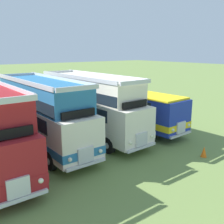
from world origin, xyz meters
TOP-DOWN VIEW (x-y plane):
  - ground_plane at (0.00, 0.00)m, footprint 200.00×200.00m
  - bus_third_in_row at (-0.00, 0.08)m, footprint 2.70×9.94m
  - bus_fourth_in_row at (3.70, 0.33)m, footprint 2.94×10.42m
  - bus_fifth_in_row at (7.40, 0.41)m, footprint 3.12×10.47m
  - cone_near_end at (6.90, -7.15)m, footprint 0.36×0.36m
  - rope_fence_line at (0.00, 10.40)m, footprint 20.88×0.08m

SIDE VIEW (x-z plane):
  - ground_plane at x=0.00m, z-range 0.00..0.00m
  - cone_near_end at x=6.90m, z-range 0.00..0.63m
  - rope_fence_line at x=0.00m, z-range 0.13..1.18m
  - bus_fifth_in_row at x=7.40m, z-range 0.26..3.25m
  - bus_third_in_row at x=0.00m, z-range 0.10..4.62m
  - bus_fourth_in_row at x=3.70m, z-range 0.10..4.62m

